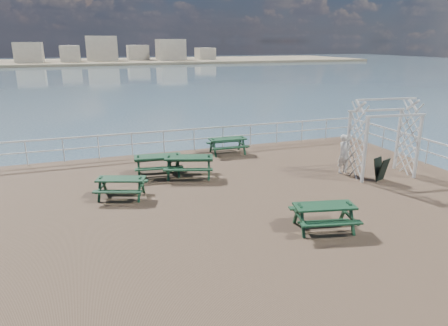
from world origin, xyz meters
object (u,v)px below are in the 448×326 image
picnic_table_c (228,142)px  person (344,154)px  picnic_table_e (324,212)px  picnic_table_a (158,161)px  picnic_table_b (189,162)px  picnic_table_d (121,183)px  trellis_arbor (383,142)px

picnic_table_c → person: size_ratio=1.12×
picnic_table_e → picnic_table_a: bearing=131.6°
picnic_table_b → picnic_table_d: (-2.72, -1.40, -0.08)m
picnic_table_e → person: 5.43m
picnic_table_b → trellis_arbor: (7.14, -2.33, 0.77)m
person → trellis_arbor: bearing=-51.1°
picnic_table_b → trellis_arbor: size_ratio=0.73×
picnic_table_c → picnic_table_e: bearing=-89.1°
picnic_table_c → person: person is taller
picnic_table_e → person: person is taller
trellis_arbor → person: size_ratio=1.94×
picnic_table_a → picnic_table_d: size_ratio=1.03×
picnic_table_d → picnic_table_e: bearing=-20.4°
picnic_table_b → picnic_table_e: 6.21m
picnic_table_a → picnic_table_b: bearing=-20.5°
picnic_table_a → trellis_arbor: size_ratio=0.65×
trellis_arbor → person: 1.51m
picnic_table_d → person: (8.67, -0.19, 0.29)m
picnic_table_a → picnic_table_d: 2.54m
picnic_table_e → trellis_arbor: trellis_arbor is taller
trellis_arbor → picnic_table_c: bearing=139.1°
picnic_table_d → picnic_table_e: size_ratio=0.99×
picnic_table_d → picnic_table_c: bearing=57.1°
trellis_arbor → picnic_table_b: bearing=168.2°
picnic_table_b → person: (5.95, -1.60, 0.21)m
picnic_table_d → picnic_table_b: bearing=46.8°
picnic_table_c → trellis_arbor: bearing=-45.6°
picnic_table_c → picnic_table_d: (-5.25, -4.04, -0.04)m
picnic_table_b → person: bearing=2.6°
picnic_table_a → person: 7.39m
picnic_table_b → picnic_table_d: size_ratio=1.15×
picnic_table_e → picnic_table_c: bearing=101.5°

